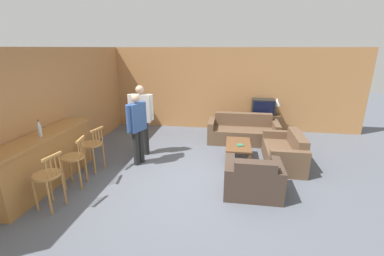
% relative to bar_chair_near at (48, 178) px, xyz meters
% --- Properties ---
extents(ground_plane, '(24.00, 24.00, 0.00)m').
position_rel_bar_chair_near_xyz_m(ground_plane, '(2.24, 1.28, -0.54)').
color(ground_plane, '#565B66').
extents(wall_back, '(9.40, 0.08, 2.60)m').
position_rel_bar_chair_near_xyz_m(wall_back, '(2.24, 4.94, 0.76)').
color(wall_back, '#B27A47').
rests_on(wall_back, ground_plane).
extents(wall_left, '(0.08, 8.66, 2.60)m').
position_rel_bar_chair_near_xyz_m(wall_left, '(-0.93, 2.61, 0.76)').
color(wall_left, '#B27A47').
rests_on(wall_left, ground_plane).
extents(bar_counter, '(0.55, 2.47, 1.02)m').
position_rel_bar_chair_near_xyz_m(bar_counter, '(-0.59, 0.69, -0.03)').
color(bar_counter, '#A87038').
rests_on(bar_counter, ground_plane).
extents(bar_chair_near, '(0.50, 0.50, 0.98)m').
position_rel_bar_chair_near_xyz_m(bar_chair_near, '(0.00, 0.00, 0.00)').
color(bar_chair_near, '#B77F42').
rests_on(bar_chair_near, ground_plane).
extents(bar_chair_mid, '(0.50, 0.50, 0.98)m').
position_rel_bar_chair_near_xyz_m(bar_chair_mid, '(-0.00, 0.73, 0.00)').
color(bar_chair_mid, '#B77F42').
rests_on(bar_chair_mid, ground_plane).
extents(bar_chair_far, '(0.51, 0.51, 0.98)m').
position_rel_bar_chair_near_xyz_m(bar_chair_far, '(-0.00, 1.41, 0.00)').
color(bar_chair_far, '#B77F42').
rests_on(bar_chair_far, ground_plane).
extents(couch_far, '(1.94, 0.85, 0.78)m').
position_rel_bar_chair_near_xyz_m(couch_far, '(3.27, 3.73, -0.26)').
color(couch_far, brown).
rests_on(couch_far, ground_plane).
extents(armchair_near, '(1.02, 0.81, 0.76)m').
position_rel_bar_chair_near_xyz_m(armchair_near, '(3.36, 0.95, -0.26)').
color(armchair_near, '#423328').
rests_on(armchair_near, ground_plane).
extents(loveseat_right, '(0.78, 1.47, 0.75)m').
position_rel_bar_chair_near_xyz_m(loveseat_right, '(4.18, 2.35, -0.26)').
color(loveseat_right, brown).
rests_on(loveseat_right, ground_plane).
extents(coffee_table, '(0.57, 0.99, 0.43)m').
position_rel_bar_chair_near_xyz_m(coffee_table, '(3.12, 2.39, -0.18)').
color(coffee_table, brown).
rests_on(coffee_table, ground_plane).
extents(tv_unit, '(1.06, 0.51, 0.62)m').
position_rel_bar_chair_near_xyz_m(tv_unit, '(3.88, 4.58, -0.23)').
color(tv_unit, '#513823').
rests_on(tv_unit, ground_plane).
extents(tv, '(0.67, 0.44, 0.47)m').
position_rel_bar_chair_near_xyz_m(tv, '(3.88, 4.58, 0.31)').
color(tv, black).
rests_on(tv, tv_unit).
extents(bottle, '(0.06, 0.06, 0.31)m').
position_rel_bar_chair_near_xyz_m(bottle, '(-0.54, 0.64, 0.62)').
color(bottle, silver).
rests_on(bottle, bar_counter).
extents(book_on_table, '(0.20, 0.20, 0.02)m').
position_rel_bar_chair_near_xyz_m(book_on_table, '(3.16, 2.28, -0.11)').
color(book_on_table, '#33704C').
rests_on(book_on_table, coffee_table).
extents(table_lamp, '(0.22, 0.22, 0.52)m').
position_rel_bar_chair_near_xyz_m(table_lamp, '(4.28, 4.58, 0.45)').
color(table_lamp, brown).
rests_on(table_lamp, tv_unit).
extents(person_by_window, '(0.61, 0.23, 1.74)m').
position_rel_bar_chair_near_xyz_m(person_by_window, '(0.76, 2.42, 0.44)').
color(person_by_window, black).
rests_on(person_by_window, ground_plane).
extents(person_by_counter, '(0.33, 0.58, 1.63)m').
position_rel_bar_chair_near_xyz_m(person_by_counter, '(0.84, 1.90, 0.37)').
color(person_by_counter, black).
rests_on(person_by_counter, ground_plane).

